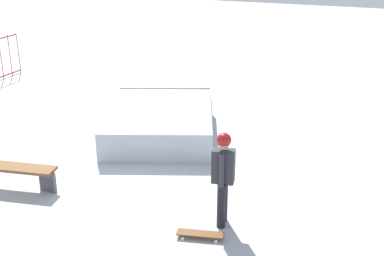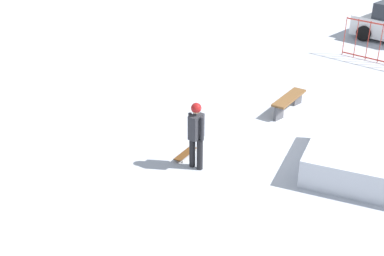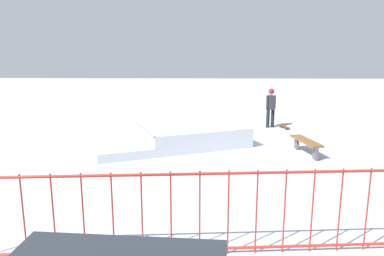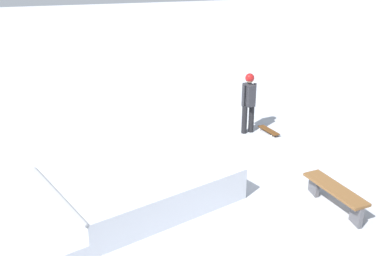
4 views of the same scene
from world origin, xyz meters
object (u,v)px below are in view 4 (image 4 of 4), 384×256
(skate_ramp, at_px, (122,192))
(skater, at_px, (249,99))
(park_bench, at_px, (335,193))
(skateboard, at_px, (269,130))

(skate_ramp, relative_size, skater, 3.47)
(skate_ramp, xyz_separation_m, park_bench, (-4.23, 1.09, 0.04))
(skater, height_order, skateboard, skater)
(skater, bearing_deg, park_bench, 174.78)
(skate_ramp, bearing_deg, skateboard, -168.79)
(skateboard, bearing_deg, skate_ramp, 109.25)
(skater, bearing_deg, skateboard, -117.59)
(skate_ramp, relative_size, skateboard, 7.26)
(park_bench, bearing_deg, skateboard, -92.44)
(skate_ramp, xyz_separation_m, skater, (-3.83, -3.15, 0.69))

